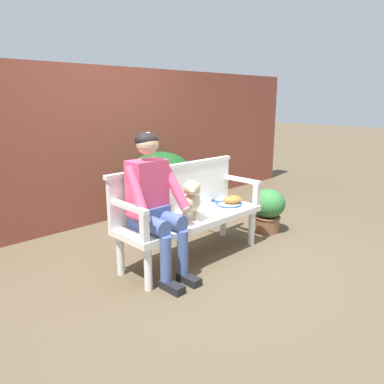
{
  "coord_description": "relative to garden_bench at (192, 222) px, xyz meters",
  "views": [
    {
      "loc": [
        -2.52,
        -2.56,
        1.61
      ],
      "look_at": [
        0.0,
        0.0,
        0.71
      ],
      "focal_mm": 34.93,
      "sensor_mm": 36.0,
      "label": 1
    }
  ],
  "objects": [
    {
      "name": "bench_armrest_right_end",
      "position": [
        0.77,
        -0.09,
        0.26
      ],
      "size": [
        0.06,
        0.54,
        0.28
      ],
      "color": "white",
      "rests_on": "garden_bench"
    },
    {
      "name": "tennis_racket",
      "position": [
        0.57,
        0.03,
        0.07
      ],
      "size": [
        0.33,
        0.58,
        0.03
      ],
      "color": "blue",
      "rests_on": "garden_bench"
    },
    {
      "name": "bench_backrest",
      "position": [
        0.0,
        0.24,
        0.31
      ],
      "size": [
        1.67,
        0.06,
        0.5
      ],
      "color": "white",
      "rests_on": "garden_bench"
    },
    {
      "name": "baseball_glove",
      "position": [
        0.65,
        0.01,
        0.1
      ],
      "size": [
        0.27,
        0.25,
        0.09
      ],
      "primitive_type": "ellipsoid",
      "rotation": [
        0.0,
        0.0,
        -0.47
      ],
      "color": "#9E6B2D",
      "rests_on": "garden_bench"
    },
    {
      "name": "person_seated",
      "position": [
        -0.5,
        -0.02,
        0.33
      ],
      "size": [
        0.56,
        0.67,
        1.33
      ],
      "color": "black",
      "rests_on": "ground"
    },
    {
      "name": "dog_on_bench",
      "position": [
        -0.08,
        -0.06,
        0.27
      ],
      "size": [
        0.35,
        0.38,
        0.41
      ],
      "color": "beige",
      "rests_on": "garden_bench"
    },
    {
      "name": "potted_plant",
      "position": [
        1.23,
        -0.08,
        -0.1
      ],
      "size": [
        0.41,
        0.41,
        0.53
      ],
      "color": "brown",
      "rests_on": "ground"
    },
    {
      "name": "brick_garden_fence",
      "position": [
        0.0,
        1.83,
        0.61
      ],
      "size": [
        8.0,
        0.3,
        2.01
      ],
      "primitive_type": "cube",
      "color": "brown",
      "rests_on": "ground"
    },
    {
      "name": "ground_plane",
      "position": [
        0.0,
        0.0,
        -0.4
      ],
      "size": [
        40.0,
        40.0,
        0.0
      ],
      "primitive_type": "plane",
      "color": "brown"
    },
    {
      "name": "hedge_bush_mid_right",
      "position": [
        0.79,
        1.44,
        0.05
      ],
      "size": [
        1.07,
        1.0,
        0.89
      ],
      "primitive_type": "ellipsoid",
      "color": "#194C1E",
      "rests_on": "ground"
    },
    {
      "name": "bench_armrest_left_end",
      "position": [
        -0.77,
        -0.09,
        0.26
      ],
      "size": [
        0.06,
        0.54,
        0.28
      ],
      "color": "white",
      "rests_on": "garden_bench"
    },
    {
      "name": "garden_bench",
      "position": [
        0.0,
        0.0,
        0.0
      ],
      "size": [
        1.63,
        0.54,
        0.46
      ],
      "color": "white",
      "rests_on": "ground"
    }
  ]
}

